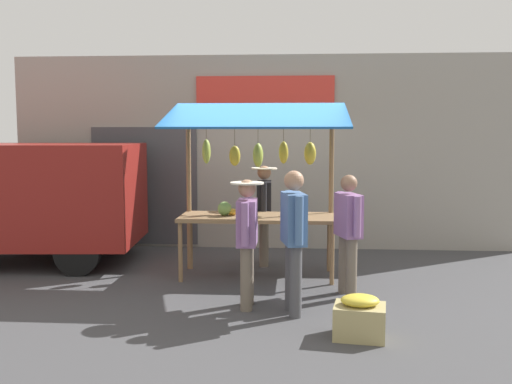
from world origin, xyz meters
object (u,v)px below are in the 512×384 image
shopper_with_shopping_bag (294,232)px  shopper_with_ponytail (348,227)px  vendor_with_sunhat (264,207)px  shopper_in_grey_tee (247,234)px  produce_crate_near (360,318)px  market_stall (258,169)px

shopper_with_shopping_bag → shopper_with_ponytail: shopper_with_shopping_bag is taller
vendor_with_sunhat → shopper_with_shopping_bag: shopper_with_shopping_bag is taller
vendor_with_sunhat → shopper_in_grey_tee: vendor_with_sunhat is taller
shopper_with_ponytail → produce_crate_near: size_ratio=2.72×
market_stall → shopper_in_grey_tee: bearing=89.2°
produce_crate_near → market_stall: bearing=-64.2°
vendor_with_sunhat → shopper_with_shopping_bag: 2.50m
shopper_in_grey_tee → produce_crate_near: shopper_in_grey_tee is taller
shopper_with_ponytail → produce_crate_near: bearing=163.2°
vendor_with_sunhat → shopper_in_grey_tee: bearing=-4.2°
vendor_with_sunhat → shopper_with_ponytail: (-1.16, 1.66, -0.03)m
market_stall → shopper_with_ponytail: 1.67m
market_stall → vendor_with_sunhat: size_ratio=1.61×
vendor_with_sunhat → market_stall: bearing=-6.2°
shopper_in_grey_tee → market_stall: bearing=-1.1°
vendor_with_sunhat → produce_crate_near: vendor_with_sunhat is taller
market_stall → vendor_with_sunhat: bearing=-93.8°
vendor_with_sunhat → produce_crate_near: size_ratio=2.74×
market_stall → vendor_with_sunhat: (-0.05, -0.72, -0.64)m
market_stall → shopper_with_ponytail: market_stall is taller
shopper_with_shopping_bag → market_stall: bearing=5.2°
shopper_with_shopping_bag → shopper_in_grey_tee: shopper_with_shopping_bag is taller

